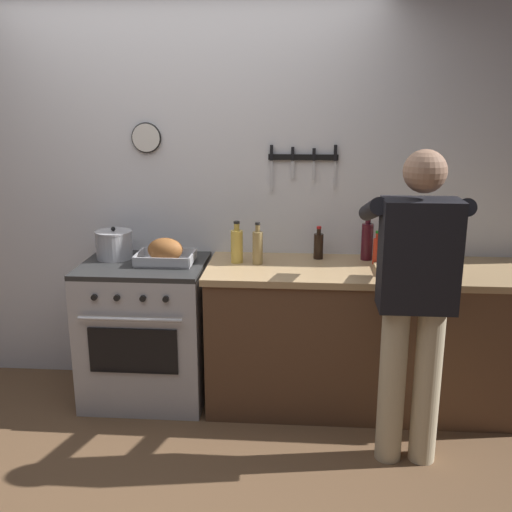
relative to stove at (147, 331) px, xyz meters
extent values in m
plane|color=brown|center=(0.22, -0.99, -0.45)|extent=(8.00, 8.00, 0.00)
cube|color=silver|center=(0.22, 0.36, 0.85)|extent=(6.00, 0.10, 2.60)
cube|color=black|center=(0.98, 0.30, 1.08)|extent=(0.44, 0.02, 0.04)
cube|color=silver|center=(0.78, 0.29, 0.96)|extent=(0.02, 0.00, 0.20)
cube|color=black|center=(0.78, 0.29, 1.11)|extent=(0.02, 0.02, 0.10)
cube|color=silver|center=(0.91, 0.29, 1.00)|extent=(0.02, 0.00, 0.11)
cube|color=black|center=(0.91, 0.29, 1.10)|extent=(0.02, 0.02, 0.08)
cube|color=silver|center=(1.04, 0.29, 1.00)|extent=(0.02, 0.00, 0.12)
cube|color=black|center=(1.04, 0.29, 1.10)|extent=(0.02, 0.02, 0.08)
cube|color=silver|center=(1.18, 0.29, 0.97)|extent=(0.01, 0.00, 0.18)
cube|color=black|center=(1.18, 0.29, 1.11)|extent=(0.02, 0.02, 0.10)
cylinder|color=white|center=(-0.02, 0.29, 1.19)|extent=(0.18, 0.02, 0.18)
torus|color=black|center=(-0.02, 0.29, 1.19)|extent=(0.19, 0.02, 0.19)
cube|color=brown|center=(1.42, 0.00, -0.02)|extent=(2.00, 0.62, 0.86)
cube|color=tan|center=(1.42, 0.00, 0.43)|extent=(2.03, 0.65, 0.04)
cube|color=#BCBCC1|center=(0.00, 0.00, -0.02)|extent=(0.76, 0.62, 0.87)
cube|color=black|center=(0.00, -0.31, 0.00)|extent=(0.53, 0.01, 0.28)
cube|color=#2D2D2D|center=(0.00, 0.00, 0.43)|extent=(0.76, 0.62, 0.03)
cylinder|color=black|center=(-0.21, -0.32, 0.33)|extent=(0.04, 0.02, 0.04)
cylinder|color=black|center=(-0.08, -0.32, 0.33)|extent=(0.04, 0.02, 0.04)
cylinder|color=black|center=(0.08, -0.32, 0.33)|extent=(0.04, 0.02, 0.04)
cylinder|color=black|center=(0.21, -0.32, 0.33)|extent=(0.04, 0.02, 0.04)
cylinder|color=silver|center=(0.00, -0.34, 0.21)|extent=(0.61, 0.02, 0.02)
cylinder|color=#C6B793|center=(1.47, -0.59, -0.02)|extent=(0.14, 0.14, 0.86)
cylinder|color=#C6B793|center=(1.65, -0.59, -0.02)|extent=(0.14, 0.14, 0.86)
cube|color=black|center=(1.56, -0.59, 0.69)|extent=(0.38, 0.22, 0.56)
sphere|color=#9E755B|center=(1.56, -0.59, 1.10)|extent=(0.21, 0.21, 0.21)
cylinder|color=black|center=(1.35, -0.35, 0.87)|extent=(0.09, 0.55, 0.22)
cylinder|color=black|center=(1.77, -0.35, 0.87)|extent=(0.09, 0.55, 0.22)
cube|color=#B7B7BC|center=(0.14, 0.01, 0.46)|extent=(0.34, 0.25, 0.01)
cube|color=#B7B7BC|center=(0.14, -0.12, 0.49)|extent=(0.34, 0.01, 0.05)
cube|color=#B7B7BC|center=(0.14, 0.13, 0.49)|extent=(0.34, 0.01, 0.05)
cube|color=#B7B7BC|center=(-0.03, 0.01, 0.49)|extent=(0.01, 0.25, 0.05)
cube|color=#B7B7BC|center=(0.31, 0.01, 0.49)|extent=(0.01, 0.25, 0.05)
ellipsoid|color=#935628|center=(0.14, 0.01, 0.54)|extent=(0.22, 0.16, 0.15)
cylinder|color=#B7B7BC|center=(-0.21, 0.10, 0.53)|extent=(0.23, 0.23, 0.17)
cylinder|color=#B2B2B7|center=(-0.21, 0.10, 0.62)|extent=(0.23, 0.23, 0.01)
sphere|color=black|center=(-0.21, 0.10, 0.64)|extent=(0.03, 0.03, 0.03)
cube|color=tan|center=(1.60, -0.06, 0.46)|extent=(0.36, 0.24, 0.02)
cylinder|color=gold|center=(0.58, 0.06, 0.55)|extent=(0.08, 0.08, 0.20)
cylinder|color=gold|center=(0.58, 0.06, 0.67)|extent=(0.03, 0.03, 0.04)
cylinder|color=black|center=(0.58, 0.06, 0.70)|extent=(0.04, 0.04, 0.01)
cylinder|color=red|center=(1.44, 0.09, 0.53)|extent=(0.05, 0.05, 0.16)
cylinder|color=red|center=(1.44, 0.09, 0.63)|extent=(0.02, 0.02, 0.04)
cylinder|color=#197219|center=(1.44, 0.09, 0.65)|extent=(0.02, 0.02, 0.01)
cylinder|color=#47141E|center=(1.39, 0.19, 0.56)|extent=(0.07, 0.07, 0.23)
cylinder|color=#47141E|center=(1.39, 0.19, 0.71)|extent=(0.03, 0.03, 0.05)
cylinder|color=maroon|center=(1.39, 0.19, 0.74)|extent=(0.04, 0.04, 0.01)
cylinder|color=#997F4C|center=(0.71, 0.04, 0.55)|extent=(0.06, 0.06, 0.20)
cylinder|color=#997F4C|center=(0.71, 0.04, 0.67)|extent=(0.03, 0.03, 0.04)
cylinder|color=black|center=(0.71, 0.04, 0.70)|extent=(0.03, 0.03, 0.01)
cylinder|color=black|center=(1.08, 0.19, 0.53)|extent=(0.06, 0.06, 0.16)
cylinder|color=black|center=(1.08, 0.19, 0.63)|extent=(0.03, 0.03, 0.04)
cylinder|color=#B21919|center=(1.08, 0.19, 0.65)|extent=(0.03, 0.03, 0.01)
camera|label=1|loc=(0.97, -3.49, 1.45)|focal=41.86mm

